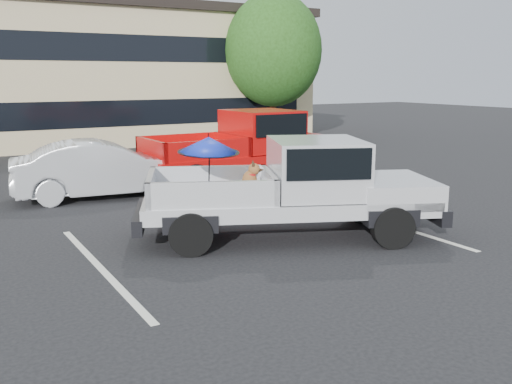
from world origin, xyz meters
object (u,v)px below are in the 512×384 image
silver_pickup (304,183)px  silver_sedan (103,169)px  tree_back (150,51)px  tree_right (273,50)px  red_pickup (256,143)px

silver_pickup → silver_sedan: silver_pickup is taller
silver_sedan → tree_back: bearing=-17.1°
tree_right → tree_back: tree_back is taller
tree_back → tree_right: bearing=-69.4°
tree_back → silver_sedan: tree_back is taller
tree_right → silver_pickup: (-8.12, -14.13, -3.16)m
tree_right → silver_pickup: 16.60m
red_pickup → silver_sedan: 4.54m
tree_right → red_pickup: 10.82m
red_pickup → silver_sedan: red_pickup is taller
silver_pickup → silver_sedan: 6.06m
red_pickup → silver_pickup: bearing=-112.9°
silver_sedan → red_pickup: bearing=-82.8°
tree_right → silver_sedan: (-10.42, -8.54, -3.48)m
tree_back → silver_sedan: 18.49m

